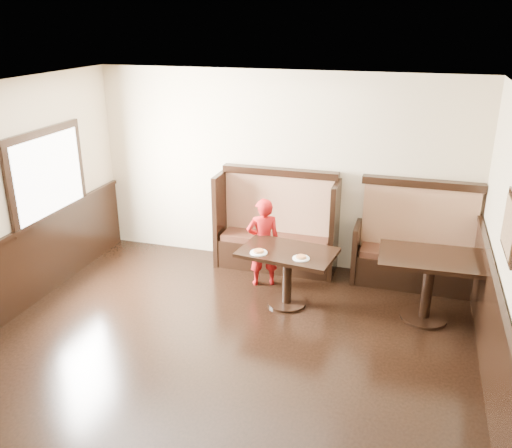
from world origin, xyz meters
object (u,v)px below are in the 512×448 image
at_px(table_main, 287,263).
at_px(booth_neighbor, 415,251).
at_px(table_neighbor, 429,272).
at_px(child, 263,242).
at_px(booth_main, 277,232).

bearing_deg(table_main, booth_neighbor, 42.43).
height_order(table_neighbor, child, child).
relative_size(booth_neighbor, table_main, 1.32).
height_order(table_main, child, child).
bearing_deg(table_neighbor, child, 169.40).
distance_m(table_main, table_neighbor, 1.70).
bearing_deg(table_neighbor, booth_main, 153.68).
relative_size(booth_neighbor, table_neighbor, 1.34).
xyz_separation_m(booth_main, table_neighbor, (2.12, -0.95, 0.10)).
bearing_deg(booth_neighbor, child, -162.32).
height_order(booth_main, child, booth_main).
xyz_separation_m(booth_neighbor, table_neighbor, (0.17, -0.95, 0.14)).
relative_size(booth_main, table_main, 1.40).
bearing_deg(booth_main, child, -92.32).
bearing_deg(booth_neighbor, table_neighbor, -80.02).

